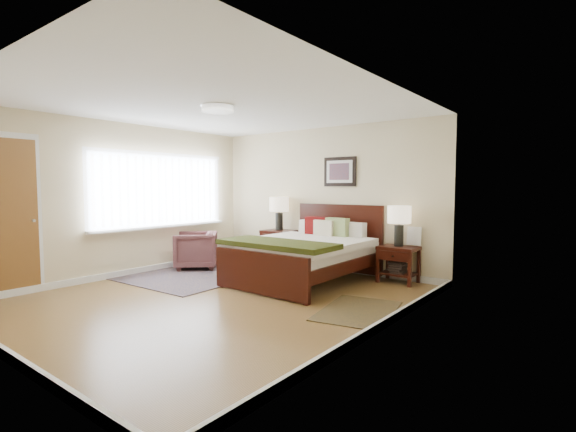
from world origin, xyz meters
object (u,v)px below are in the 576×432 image
at_px(nightstand_left, 278,237).
at_px(nightstand_right, 398,260).
at_px(bed, 305,248).
at_px(rug_persian, 207,272).
at_px(lamp_right, 399,218).
at_px(armchair, 196,250).
at_px(lamp_left, 279,207).

relative_size(nightstand_left, nightstand_right, 1.17).
bearing_deg(bed, rug_persian, -163.94).
relative_size(bed, lamp_right, 3.47).
bearing_deg(rug_persian, nightstand_left, 65.81).
bearing_deg(bed, nightstand_left, 146.02).
xyz_separation_m(nightstand_left, armchair, (-0.98, -1.15, -0.20)).
bearing_deg(armchair, nightstand_left, 95.36).
relative_size(nightstand_right, lamp_right, 0.92).
relative_size(lamp_right, armchair, 0.84).
xyz_separation_m(nightstand_left, rug_persian, (-0.52, -1.28, -0.52)).
relative_size(nightstand_left, rug_persian, 0.25).
bearing_deg(rug_persian, bed, 14.15).
bearing_deg(nightstand_left, nightstand_right, 0.23).
xyz_separation_m(bed, armchair, (-2.15, -0.35, -0.20)).
relative_size(lamp_left, armchair, 0.84).
height_order(nightstand_right, lamp_right, lamp_right).
height_order(bed, lamp_right, lamp_right).
bearing_deg(nightstand_right, lamp_left, 179.69).
bearing_deg(lamp_right, armchair, -160.60).
distance_m(nightstand_left, lamp_left, 0.56).
xyz_separation_m(lamp_left, rug_persian, (-0.52, -1.30, -1.08)).
xyz_separation_m(lamp_right, armchair, (-3.31, -1.17, -0.66)).
height_order(lamp_right, armchair, lamp_right).
bearing_deg(bed, armchair, -170.63).
bearing_deg(nightstand_right, rug_persian, -155.76).
distance_m(bed, nightstand_left, 1.41).
relative_size(nightstand_left, lamp_left, 1.08).
xyz_separation_m(nightstand_left, lamp_left, (0.00, 0.02, 0.56)).
xyz_separation_m(lamp_right, rug_persian, (-2.86, -1.30, -0.98)).
bearing_deg(nightstand_left, lamp_left, 90.00).
bearing_deg(nightstand_left, rug_persian, -112.28).
relative_size(bed, armchair, 2.91).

